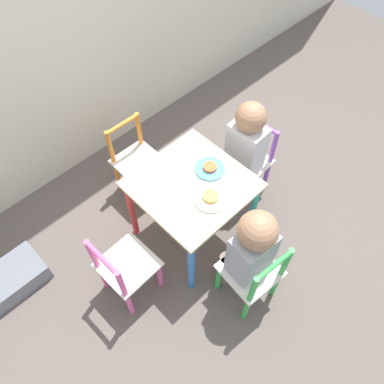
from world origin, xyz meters
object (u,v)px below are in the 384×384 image
object	(u,v)px
child_right	(245,145)
chair_green	(253,274)
chair_purple	(247,161)
chair_orange	(137,161)
plate_right	(210,168)
child_front	(250,248)
plate_front	(211,198)
storage_bin	(12,278)
kids_table	(192,193)
chair_pink	(125,269)

from	to	relation	value
child_right	chair_green	bearing A→B (deg)	-45.53
chair_green	chair_purple	bearing A→B (deg)	-131.15
chair_orange	plate_right	size ratio (longest dim) A/B	3.28
chair_green	child_front	bearing A→B (deg)	-90.00
chair_green	child_right	xyz separation A→B (m)	(0.48, 0.50, 0.19)
child_front	plate_front	size ratio (longest dim) A/B	4.13
chair_green	plate_front	xyz separation A→B (m)	(0.05, 0.36, 0.25)
storage_bin	plate_right	bearing A→B (deg)	-23.35
storage_bin	kids_table	bearing A→B (deg)	-26.18
child_right	plate_front	xyz separation A→B (m)	(-0.43, -0.14, 0.06)
child_front	storage_bin	size ratio (longest dim) A/B	2.07
child_right	chair_purple	bearing A→B (deg)	90.00
chair_green	child_front	world-z (taller)	child_front
chair_purple	chair_green	world-z (taller)	same
kids_table	plate_right	xyz separation A→B (m)	(0.13, 0.00, 0.09)
chair_green	storage_bin	bearing A→B (deg)	-41.11
chair_pink	child_front	xyz separation A→B (m)	(0.44, -0.41, 0.19)
child_right	chair_orange	bearing A→B (deg)	-140.15
chair_green	plate_front	size ratio (longest dim) A/B	2.95
storage_bin	chair_orange	bearing A→B (deg)	1.88
plate_front	plate_right	bearing A→B (deg)	45.00
chair_purple	plate_front	world-z (taller)	plate_front
chair_orange	plate_right	world-z (taller)	plate_right
kids_table	chair_orange	world-z (taller)	chair_orange
kids_table	child_right	size ratio (longest dim) A/B	0.75
chair_pink	plate_right	xyz separation A→B (m)	(0.61, 0.02, 0.25)
chair_green	storage_bin	size ratio (longest dim) A/B	1.48
chair_orange	plate_front	world-z (taller)	plate_front
chair_orange	storage_bin	world-z (taller)	chair_orange
chair_pink	storage_bin	xyz separation A→B (m)	(-0.44, 0.47, -0.19)
chair_purple	chair_orange	bearing A→B (deg)	-136.19
child_right	plate_right	size ratio (longest dim) A/B	4.62
chair_green	chair_orange	size ratio (longest dim) A/B	1.00
chair_green	child_right	distance (m)	0.71
chair_orange	child_front	world-z (taller)	child_front
chair_orange	plate_right	distance (m)	0.56
chair_pink	chair_orange	bearing A→B (deg)	-46.23
child_right	plate_front	distance (m)	0.45
storage_bin	chair_green	bearing A→B (deg)	-46.95
kids_table	chair_green	world-z (taller)	chair_green
kids_table	child_front	bearing A→B (deg)	-95.84
kids_table	storage_bin	distance (m)	1.09
kids_table	storage_bin	world-z (taller)	kids_table
plate_right	plate_front	xyz separation A→B (m)	(-0.13, -0.13, 0.00)
chair_pink	plate_front	xyz separation A→B (m)	(0.49, -0.11, 0.25)
storage_bin	plate_front	bearing A→B (deg)	-32.22
chair_pink	chair_orange	distance (m)	0.70
child_front	plate_right	xyz separation A→B (m)	(0.17, 0.42, 0.06)
chair_pink	plate_front	distance (m)	0.56
child_right	storage_bin	bearing A→B (deg)	-109.96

